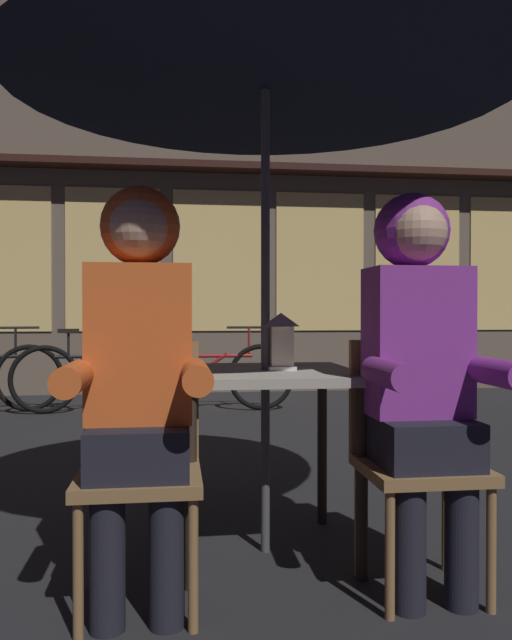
# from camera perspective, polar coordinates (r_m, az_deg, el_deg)

# --- Properties ---
(ground_plane) EXTENTS (60.00, 60.00, 0.00)m
(ground_plane) POSITION_cam_1_polar(r_m,az_deg,el_deg) (2.72, 0.85, -20.26)
(ground_plane) COLOR #232326
(cafe_table) EXTENTS (0.72, 0.72, 0.74)m
(cafe_table) POSITION_cam_1_polar(r_m,az_deg,el_deg) (2.56, 0.85, -6.80)
(cafe_table) COLOR #B2AD9E
(cafe_table) RESTS_ON ground_plane
(patio_umbrella) EXTENTS (2.10, 2.10, 2.31)m
(patio_umbrella) POSITION_cam_1_polar(r_m,az_deg,el_deg) (2.76, 0.86, 23.84)
(patio_umbrella) COLOR #4C4C51
(patio_umbrella) RESTS_ON ground_plane
(lantern) EXTENTS (0.11, 0.11, 0.23)m
(lantern) POSITION_cam_1_polar(r_m,az_deg,el_deg) (2.54, 2.29, -1.82)
(lantern) COLOR white
(lantern) RESTS_ON cafe_table
(chair_left) EXTENTS (0.40, 0.40, 0.87)m
(chair_left) POSITION_cam_1_polar(r_m,az_deg,el_deg) (2.20, -10.45, -11.99)
(chair_left) COLOR olive
(chair_left) RESTS_ON ground_plane
(chair_right) EXTENTS (0.40, 0.40, 0.87)m
(chair_right) POSITION_cam_1_polar(r_m,az_deg,el_deg) (2.35, 14.06, -11.16)
(chair_right) COLOR olive
(chair_right) RESTS_ON ground_plane
(person_left_hooded) EXTENTS (0.45, 0.56, 1.40)m
(person_left_hooded) POSITION_cam_1_polar(r_m,az_deg,el_deg) (2.09, -10.56, -2.76)
(person_left_hooded) COLOR black
(person_left_hooded) RESTS_ON ground_plane
(person_right_hooded) EXTENTS (0.45, 0.56, 1.40)m
(person_right_hooded) POSITION_cam_1_polar(r_m,az_deg,el_deg) (2.26, 14.62, -2.53)
(person_right_hooded) COLOR black
(person_right_hooded) RESTS_ON ground_plane
(shopfront_building) EXTENTS (10.00, 0.93, 6.20)m
(shopfront_building) POSITION_cam_1_polar(r_m,az_deg,el_deg) (8.20, -3.56, 15.63)
(shopfront_building) COLOR #6B5B4C
(shopfront_building) RESTS_ON ground_plane
(bicycle_second) EXTENTS (1.67, 0.26, 0.84)m
(bicycle_second) POSITION_cam_1_polar(r_m,az_deg,el_deg) (6.35, -14.10, -4.99)
(bicycle_second) COLOR black
(bicycle_second) RESTS_ON ground_plane
(bicycle_third) EXTENTS (1.68, 0.09, 0.84)m
(bicycle_third) POSITION_cam_1_polar(r_m,az_deg,el_deg) (6.22, -4.25, -5.08)
(bicycle_third) COLOR black
(bicycle_third) RESTS_ON ground_plane
(potted_plant) EXTENTS (0.60, 0.60, 0.92)m
(potted_plant) POSITION_cam_1_polar(r_m,az_deg,el_deg) (7.17, 15.36, -2.76)
(potted_plant) COLOR brown
(potted_plant) RESTS_ON ground_plane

